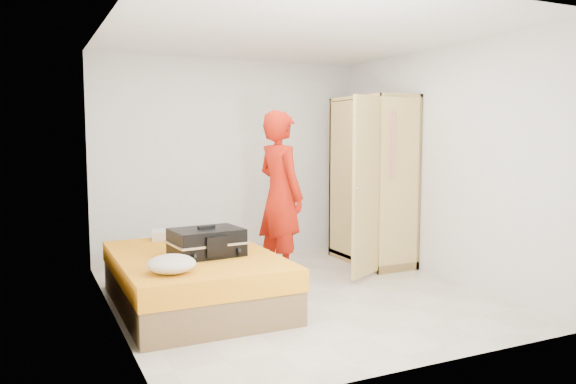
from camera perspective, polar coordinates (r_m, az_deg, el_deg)
name	(u,v)px	position (r m, az deg, el deg)	size (l,w,h in m)	color
room	(297,167)	(5.62, 0.94, 2.52)	(4.00, 4.02, 2.60)	beige
bed	(194,279)	(5.49, -9.48, -8.74)	(1.42, 2.02, 0.50)	brown
wardrobe	(372,185)	(7.10, 8.51, 0.71)	(1.10, 1.47, 2.10)	#E7BC70
person	(280,196)	(6.28, -0.78, -0.37)	(0.69, 0.45, 1.89)	#B5190B
suitcase	(207,242)	(5.31, -8.26, -5.07)	(0.70, 0.55, 0.28)	black
round_cushion	(172,264)	(4.71, -11.74, -7.17)	(0.40, 0.40, 0.15)	silver
pillow	(177,234)	(6.24, -11.25, -4.21)	(0.52, 0.27, 0.10)	silver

